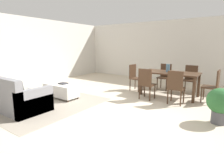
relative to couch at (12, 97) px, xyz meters
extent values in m
plane|color=beige|center=(2.15, 1.08, -0.30)|extent=(10.80, 10.80, 0.00)
cube|color=silver|center=(2.15, 6.08, 1.05)|extent=(9.00, 0.12, 2.70)
cube|color=silver|center=(-2.35, 1.58, 1.05)|extent=(0.12, 11.00, 2.70)
cube|color=gray|center=(0.14, 0.69, -0.29)|extent=(3.00, 2.80, 0.01)
cube|color=gray|center=(0.00, 0.05, -0.09)|extent=(2.04, 0.90, 0.42)
cube|color=gray|center=(0.94, 0.05, 0.01)|extent=(0.14, 0.90, 0.62)
cube|color=tan|center=(-0.20, -0.07, 0.30)|extent=(0.35, 0.10, 0.35)
cube|color=silver|center=(0.19, -0.05, 0.32)|extent=(0.39, 0.14, 0.39)
cube|color=silver|center=(0.59, -0.05, 0.32)|extent=(0.39, 0.13, 0.39)
cube|color=silver|center=(0.29, 1.32, -0.06)|extent=(1.12, 0.49, 0.36)
cylinder|color=#422B1C|center=(-0.22, 1.52, -0.27)|extent=(0.05, 0.05, 0.06)
cylinder|color=#422B1C|center=(0.80, 1.52, -0.27)|extent=(0.05, 0.05, 0.06)
cylinder|color=#422B1C|center=(-0.22, 1.13, -0.27)|extent=(0.05, 0.05, 0.06)
cylinder|color=#422B1C|center=(0.80, 1.13, -0.27)|extent=(0.05, 0.05, 0.06)
cube|color=#422B1C|center=(2.93, 3.44, 0.44)|extent=(1.71, 0.87, 0.04)
cube|color=#422B1C|center=(2.13, 3.82, 0.06)|extent=(0.07, 0.07, 0.72)
cube|color=#422B1C|center=(3.72, 3.82, 0.06)|extent=(0.07, 0.07, 0.72)
cube|color=#422B1C|center=(2.13, 3.06, 0.06)|extent=(0.07, 0.07, 0.72)
cube|color=#422B1C|center=(3.72, 3.06, 0.06)|extent=(0.07, 0.07, 0.72)
cube|color=#422B1C|center=(2.50, 2.72, 0.13)|extent=(0.42, 0.42, 0.04)
cube|color=#422B1C|center=(2.49, 2.54, 0.39)|extent=(0.40, 0.06, 0.47)
cylinder|color=#422B1C|center=(2.33, 2.89, -0.09)|extent=(0.04, 0.04, 0.41)
cylinder|color=#422B1C|center=(2.67, 2.88, -0.09)|extent=(0.04, 0.04, 0.41)
cylinder|color=#422B1C|center=(2.32, 2.55, -0.09)|extent=(0.04, 0.04, 0.41)
cylinder|color=#422B1C|center=(2.66, 2.54, -0.09)|extent=(0.04, 0.04, 0.41)
cube|color=#422B1C|center=(3.33, 2.74, 0.13)|extent=(0.41, 0.41, 0.04)
cube|color=#422B1C|center=(3.34, 2.56, 0.39)|extent=(0.40, 0.05, 0.47)
cylinder|color=#422B1C|center=(3.16, 2.91, -0.09)|extent=(0.04, 0.04, 0.41)
cylinder|color=#422B1C|center=(3.50, 2.92, -0.09)|extent=(0.04, 0.04, 0.41)
cylinder|color=#422B1C|center=(3.17, 2.57, -0.09)|extent=(0.04, 0.04, 0.41)
cylinder|color=#422B1C|center=(3.51, 2.58, -0.09)|extent=(0.04, 0.04, 0.41)
cube|color=#422B1C|center=(2.49, 4.18, 0.13)|extent=(0.42, 0.42, 0.04)
cube|color=#422B1C|center=(2.50, 4.36, 0.39)|extent=(0.40, 0.06, 0.47)
cylinder|color=#422B1C|center=(2.66, 4.00, -0.09)|extent=(0.04, 0.04, 0.41)
cylinder|color=#422B1C|center=(2.32, 4.01, -0.09)|extent=(0.04, 0.04, 0.41)
cylinder|color=#422B1C|center=(2.67, 4.34, -0.09)|extent=(0.04, 0.04, 0.41)
cylinder|color=#422B1C|center=(2.33, 4.35, -0.09)|extent=(0.04, 0.04, 0.41)
cube|color=#422B1C|center=(3.38, 4.16, 0.13)|extent=(0.40, 0.40, 0.04)
cube|color=#422B1C|center=(3.38, 4.34, 0.39)|extent=(0.40, 0.04, 0.47)
cylinder|color=#422B1C|center=(3.55, 3.99, -0.09)|extent=(0.04, 0.04, 0.41)
cylinder|color=#422B1C|center=(3.21, 3.99, -0.09)|extent=(0.04, 0.04, 0.41)
cylinder|color=#422B1C|center=(3.55, 4.33, -0.09)|extent=(0.04, 0.04, 0.41)
cylinder|color=#422B1C|center=(3.21, 4.33, -0.09)|extent=(0.04, 0.04, 0.41)
cube|color=#422B1C|center=(4.07, 3.42, 0.13)|extent=(0.41, 0.41, 0.04)
cube|color=#422B1C|center=(4.25, 3.42, 0.39)|extent=(0.05, 0.40, 0.47)
cylinder|color=#422B1C|center=(3.89, 3.26, -0.09)|extent=(0.04, 0.04, 0.41)
cylinder|color=#422B1C|center=(3.90, 3.60, -0.09)|extent=(0.04, 0.04, 0.41)
cylinder|color=#422B1C|center=(4.23, 3.25, -0.09)|extent=(0.04, 0.04, 0.41)
cylinder|color=#422B1C|center=(4.24, 3.59, -0.09)|extent=(0.04, 0.04, 0.41)
cube|color=#422B1C|center=(1.77, 3.46, 0.13)|extent=(0.43, 0.43, 0.04)
cube|color=#422B1C|center=(1.59, 3.48, 0.39)|extent=(0.07, 0.40, 0.47)
cylinder|color=#422B1C|center=(1.95, 3.62, -0.09)|extent=(0.04, 0.04, 0.41)
cylinder|color=#422B1C|center=(1.93, 3.28, -0.09)|extent=(0.04, 0.04, 0.41)
cylinder|color=#422B1C|center=(1.61, 3.64, -0.09)|extent=(0.04, 0.04, 0.41)
cylinder|color=#422B1C|center=(1.59, 3.31, -0.09)|extent=(0.04, 0.04, 0.41)
cylinder|color=slate|center=(2.85, 3.45, 0.59)|extent=(0.12, 0.12, 0.24)
cube|color=#333338|center=(0.31, 1.40, 0.14)|extent=(0.26, 0.20, 0.03)
cylinder|color=#4C4C51|center=(4.42, 1.92, -0.17)|extent=(0.28, 0.28, 0.26)
sphere|color=#2D6633|center=(4.42, 1.92, 0.18)|extent=(0.51, 0.51, 0.51)
camera|label=1|loc=(4.62, -2.18, 1.27)|focal=28.92mm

